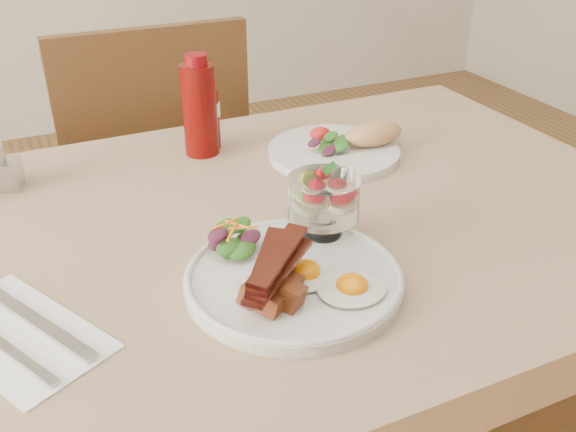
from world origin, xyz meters
name	(u,v)px	position (x,y,z in m)	size (l,w,h in m)	color
table	(253,278)	(0.00, 0.00, 0.66)	(1.33, 0.88, 0.75)	brown
chair_far	(153,184)	(0.00, 0.66, 0.52)	(0.42, 0.42, 0.93)	brown
main_plate	(294,280)	(0.00, -0.15, 0.76)	(0.28, 0.28, 0.02)	silver
fried_eggs	(328,280)	(0.03, -0.19, 0.77)	(0.15, 0.15, 0.02)	silver
bacon_potato_pile	(275,278)	(-0.04, -0.19, 0.80)	(0.12, 0.12, 0.06)	brown
side_salad	(235,240)	(-0.05, -0.07, 0.79)	(0.08, 0.08, 0.04)	#1E4913
fruit_cup	(323,198)	(0.08, -0.08, 0.82)	(0.10, 0.10, 0.10)	white
second_plate	(343,146)	(0.25, 0.18, 0.77)	(0.26, 0.24, 0.06)	silver
ketchup_bottle	(200,108)	(0.02, 0.30, 0.84)	(0.07, 0.07, 0.18)	#590705
hot_sauce_bottle	(211,117)	(0.05, 0.31, 0.81)	(0.04, 0.04, 0.13)	#590705
napkin_cutlery	(19,333)	(-0.33, -0.11, 0.75)	(0.22, 0.26, 0.01)	white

